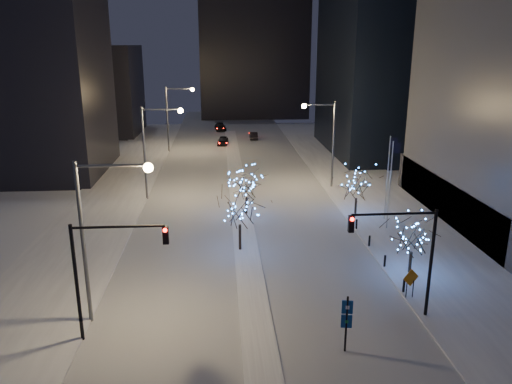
{
  "coord_description": "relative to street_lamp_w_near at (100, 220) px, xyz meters",
  "views": [
    {
      "loc": [
        -1.93,
        -25.55,
        16.21
      ],
      "look_at": [
        0.8,
        12.05,
        5.0
      ],
      "focal_mm": 35.0,
      "sensor_mm": 36.0,
      "label": 1
    }
  ],
  "objects": [
    {
      "name": "ground",
      "position": [
        8.94,
        -2.0,
        -6.5
      ],
      "size": [
        160.0,
        160.0,
        0.0
      ],
      "primitive_type": "plane",
      "color": "white",
      "rests_on": "ground"
    },
    {
      "name": "street_lamp_east",
      "position": [
        19.02,
        28.0,
        -0.05
      ],
      "size": [
        3.9,
        0.56,
        10.0
      ],
      "color": "#595E66",
      "rests_on": "ground"
    },
    {
      "name": "construction_sign",
      "position": [
        19.24,
        1.22,
        -5.12
      ],
      "size": [
        1.19,
        0.44,
        2.05
      ],
      "rotation": [
        0.0,
        0.0,
        0.33
      ],
      "color": "black",
      "rests_on": "east_sidewalk"
    },
    {
      "name": "west_sidewalk",
      "position": [
        -5.06,
        18.0,
        -6.42
      ],
      "size": [
        8.0,
        90.0,
        0.15
      ],
      "primitive_type": "cube",
      "color": "white",
      "rests_on": "ground"
    },
    {
      "name": "bollards",
      "position": [
        19.14,
        8.0,
        -5.9
      ],
      "size": [
        0.16,
        12.16,
        0.9
      ],
      "color": "black",
      "rests_on": "east_sidewalk"
    },
    {
      "name": "street_lamp_w_near",
      "position": [
        0.0,
        0.0,
        0.0
      ],
      "size": [
        4.4,
        0.56,
        10.0
      ],
      "color": "#595E66",
      "rests_on": "ground"
    },
    {
      "name": "holiday_tree_plaza_far",
      "position": [
        20.18,
        18.26,
        -3.32
      ],
      "size": [
        4.15,
        4.15,
        4.82
      ],
      "color": "black",
      "rests_on": "east_sidewalk"
    },
    {
      "name": "filler_west_near",
      "position": [
        -19.06,
        38.0,
        5.5
      ],
      "size": [
        22.0,
        18.0,
        24.0
      ],
      "primitive_type": "cube",
      "color": "black",
      "rests_on": "ground"
    },
    {
      "name": "holiday_tree_median_near",
      "position": [
        8.44,
        10.09,
        -2.65
      ],
      "size": [
        4.9,
        4.9,
        5.61
      ],
      "color": "black",
      "rests_on": "median"
    },
    {
      "name": "car_far",
      "position": [
        7.07,
        69.44,
        -5.8
      ],
      "size": [
        2.48,
        5.02,
        1.4
      ],
      "primitive_type": "imported",
      "rotation": [
        0.0,
        0.0,
        0.11
      ],
      "color": "black",
      "rests_on": "ground"
    },
    {
      "name": "street_lamp_w_mid",
      "position": [
        0.0,
        25.0,
        0.0
      ],
      "size": [
        4.4,
        0.56,
        10.0
      ],
      "color": "#595E66",
      "rests_on": "ground"
    },
    {
      "name": "horizon_block",
      "position": [
        14.94,
        90.0,
        14.5
      ],
      "size": [
        24.0,
        14.0,
        42.0
      ],
      "primitive_type": "cube",
      "color": "black",
      "rests_on": "ground"
    },
    {
      "name": "east_sidewalk",
      "position": [
        23.94,
        18.0,
        -6.42
      ],
      "size": [
        10.0,
        90.0,
        0.15
      ],
      "primitive_type": "cube",
      "color": "white",
      "rests_on": "ground"
    },
    {
      "name": "holiday_tree_plaza_near",
      "position": [
        20.66,
        4.94,
        -3.57
      ],
      "size": [
        3.51,
        3.51,
        4.23
      ],
      "color": "black",
      "rests_on": "east_sidewalk"
    },
    {
      "name": "street_lamp_w_far",
      "position": [
        0.0,
        50.0,
        0.0
      ],
      "size": [
        4.4,
        0.56,
        10.0
      ],
      "color": "#595E66",
      "rests_on": "ground"
    },
    {
      "name": "traffic_signal_east",
      "position": [
        17.88,
        -1.0,
        -1.74
      ],
      "size": [
        5.26,
        0.43,
        7.0
      ],
      "color": "black",
      "rests_on": "ground"
    },
    {
      "name": "wayfinding_sign",
      "position": [
        13.6,
        -4.2,
        -4.45
      ],
      "size": [
        0.6,
        0.17,
        3.34
      ],
      "rotation": [
        0.0,
        0.0,
        -0.17
      ],
      "color": "black",
      "rests_on": "ground"
    },
    {
      "name": "median",
      "position": [
        8.94,
        28.0,
        -6.42
      ],
      "size": [
        2.0,
        80.0,
        0.15
      ],
      "primitive_type": "cube",
      "color": "white",
      "rests_on": "ground"
    },
    {
      "name": "traffic_signal_west",
      "position": [
        0.5,
        -2.0,
        -1.74
      ],
      "size": [
        5.26,
        0.43,
        7.0
      ],
      "color": "black",
      "rests_on": "ground"
    },
    {
      "name": "car_mid",
      "position": [
        12.9,
        59.77,
        -5.86
      ],
      "size": [
        1.36,
        3.87,
        1.28
      ],
      "primitive_type": "imported",
      "rotation": [
        0.0,
        0.0,
        3.14
      ],
      "color": "black",
      "rests_on": "ground"
    },
    {
      "name": "filler_west_far",
      "position": [
        -17.06,
        68.0,
        1.5
      ],
      "size": [
        18.0,
        16.0,
        16.0
      ],
      "primitive_type": "cube",
      "color": "black",
      "rests_on": "ground"
    },
    {
      "name": "flagpoles",
      "position": [
        22.3,
        15.25,
        -1.7
      ],
      "size": [
        1.35,
        2.6,
        8.0
      ],
      "color": "silver",
      "rests_on": "east_sidewalk"
    },
    {
      "name": "car_near",
      "position": [
        7.44,
        54.87,
        -5.79
      ],
      "size": [
        2.08,
        4.3,
        1.41
      ],
      "primitive_type": "imported",
      "rotation": [
        0.0,
        0.0,
        -0.1
      ],
      "color": "black",
      "rests_on": "ground"
    },
    {
      "name": "holiday_tree_median_far",
      "position": [
        9.44,
        19.02,
        -3.29
      ],
      "size": [
        3.75,
        3.75,
        4.75
      ],
      "color": "black",
      "rests_on": "median"
    },
    {
      "name": "road",
      "position": [
        8.94,
        33.0,
        -6.49
      ],
      "size": [
        20.0,
        130.0,
        0.02
      ],
      "primitive_type": "cube",
      "color": "#AFB4BE",
      "rests_on": "ground"
    }
  ]
}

